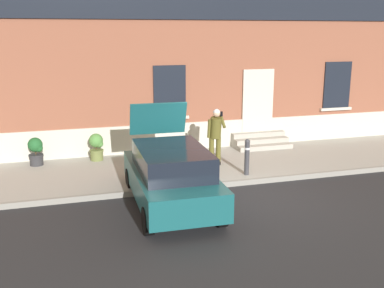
{
  "coord_description": "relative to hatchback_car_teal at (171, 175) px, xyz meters",
  "views": [
    {
      "loc": [
        -4.22,
        -10.05,
        4.12
      ],
      "look_at": [
        -0.79,
        1.6,
        1.1
      ],
      "focal_mm": 42.37,
      "sensor_mm": 36.0,
      "label": 1
    }
  ],
  "objects": [
    {
      "name": "ground_plane",
      "position": [
        1.8,
        0.05,
        -0.8
      ],
      "size": [
        80.0,
        80.0,
        0.0
      ],
      "primitive_type": "plane",
      "color": "#232326"
    },
    {
      "name": "sidewalk",
      "position": [
        1.8,
        2.85,
        -0.72
      ],
      "size": [
        24.0,
        3.6,
        0.15
      ],
      "primitive_type": "cube",
      "color": "#99968E",
      "rests_on": "ground"
    },
    {
      "name": "curb_edge",
      "position": [
        1.8,
        0.99,
        -0.72
      ],
      "size": [
        24.0,
        0.12,
        0.15
      ],
      "primitive_type": "cube",
      "color": "gray",
      "rests_on": "ground"
    },
    {
      "name": "building_facade",
      "position": [
        1.8,
        5.34,
        2.93
      ],
      "size": [
        24.0,
        1.52,
        7.5
      ],
      "color": "brown",
      "rests_on": "ground"
    },
    {
      "name": "entrance_stoop",
      "position": [
        4.31,
        4.28,
        -0.46
      ],
      "size": [
        1.98,
        0.96,
        0.48
      ],
      "color": "#9E998E",
      "rests_on": "sidewalk"
    },
    {
      "name": "hatchback_car_teal",
      "position": [
        0.0,
        0.0,
        0.0
      ],
      "size": [
        1.87,
        4.11,
        2.34
      ],
      "color": "#165156",
      "rests_on": "ground"
    },
    {
      "name": "bollard_near_person",
      "position": [
        2.56,
        1.4,
        -0.09
      ],
      "size": [
        0.15,
        0.15,
        1.04
      ],
      "color": "#333338",
      "rests_on": "sidewalk"
    },
    {
      "name": "person_on_phone",
      "position": [
        2.02,
        2.57,
        0.35
      ],
      "size": [
        0.51,
        0.49,
        1.75
      ],
      "rotation": [
        0.0,
        0.0,
        -0.03
      ],
      "color": "#514C1E",
      "rests_on": "sidewalk"
    },
    {
      "name": "planter_charcoal",
      "position": [
        -3.22,
        4.1,
        -0.19
      ],
      "size": [
        0.44,
        0.44,
        0.86
      ],
      "color": "#2D2D30",
      "rests_on": "sidewalk"
    },
    {
      "name": "planter_olive",
      "position": [
        -1.4,
        4.14,
        -0.19
      ],
      "size": [
        0.44,
        0.44,
        0.86
      ],
      "color": "#606B38",
      "rests_on": "sidewalk"
    }
  ]
}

